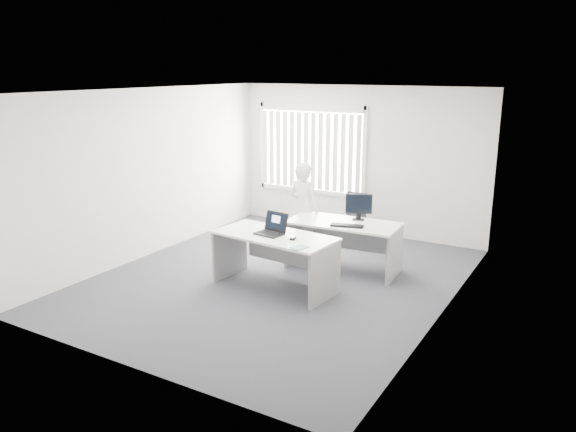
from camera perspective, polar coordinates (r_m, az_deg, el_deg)
The scene contains 18 objects.
ground at distance 8.58m, azimuth -1.13°, elevation -6.42°, with size 6.00×6.00×0.00m, color #3F4045.
wall_back at distance 10.81m, azimuth 7.16°, elevation 5.63°, with size 5.00×0.02×2.80m, color beige.
wall_front at distance 5.91m, azimuth -16.50°, elevation -2.64°, with size 5.00×0.02×2.80m, color beige.
wall_left at distance 9.69m, azimuth -13.94°, elevation 4.24°, with size 0.02×6.00×2.80m, color beige.
wall_right at distance 7.23m, azimuth 16.00°, elevation 0.56°, with size 0.02×6.00×2.80m, color beige.
ceiling at distance 8.00m, azimuth -1.24°, elevation 12.61°, with size 5.00×6.00×0.02m, color white.
window at distance 11.17m, azimuth 2.35°, elevation 6.81°, with size 2.32×0.06×1.76m, color silver.
blinds at distance 11.13m, azimuth 2.21°, elevation 6.62°, with size 2.20×0.10×1.50m, color silver, non-canonical shape.
desk_near at distance 8.08m, azimuth -1.38°, elevation -3.42°, with size 1.84×0.99×0.80m.
desk_far at distance 8.83m, azimuth 5.63°, elevation -1.99°, with size 1.76×0.91×0.78m.
office_chair at distance 10.27m, azimuth 6.56°, elevation -1.22°, with size 0.55×0.55×0.93m.
person at distance 9.45m, azimuth 1.64°, elevation 0.71°, with size 0.59×0.39×1.61m, color silver.
laptop at distance 7.97m, azimuth -1.96°, elevation -0.86°, with size 0.39×0.34×0.30m, color black, non-canonical shape.
paper_sheet at distance 7.76m, azimuth 0.02°, elevation -2.45°, with size 0.33×0.23×0.00m, color silver.
mouse at distance 7.77m, azimuth 0.50°, elevation -2.25°, with size 0.06×0.11×0.04m, color silver, non-canonical shape.
booklet at distance 7.43m, azimuth 1.16°, elevation -3.22°, with size 0.16×0.22×0.01m, color white.
keyboard at distance 8.54m, azimuth 6.01°, elevation -0.98°, with size 0.50×0.17×0.02m, color black.
monitor at distance 8.88m, azimuth 7.20°, elevation 0.92°, with size 0.42×0.12×0.42m, color black, non-canonical shape.
Camera 1 is at (4.16, -6.82, 3.12)m, focal length 35.00 mm.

